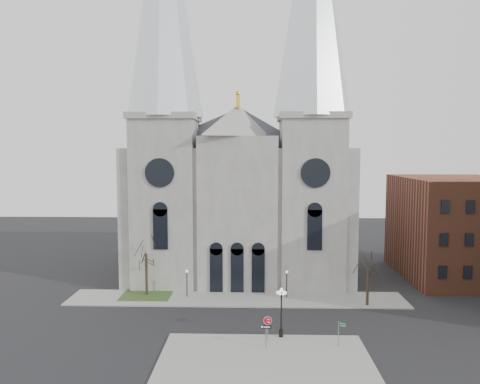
{
  "coord_description": "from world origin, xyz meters",
  "views": [
    {
      "loc": [
        1.99,
        -43.4,
        17.63
      ],
      "look_at": [
        0.5,
        8.0,
        13.13
      ],
      "focal_mm": 35.0,
      "sensor_mm": 36.0,
      "label": 1
    }
  ],
  "objects_px": {
    "globe_lamp": "(281,306)",
    "street_name_sign": "(339,331)",
    "stop_sign": "(268,323)",
    "one_way_sign": "(266,332)"
  },
  "relations": [
    {
      "from": "street_name_sign",
      "to": "one_way_sign",
      "type": "bearing_deg",
      "value": -155.59
    },
    {
      "from": "stop_sign",
      "to": "globe_lamp",
      "type": "relative_size",
      "value": 0.49
    },
    {
      "from": "globe_lamp",
      "to": "street_name_sign",
      "type": "xyz_separation_m",
      "value": [
        5.11,
        -1.96,
        -1.61
      ]
    },
    {
      "from": "globe_lamp",
      "to": "one_way_sign",
      "type": "height_order",
      "value": "globe_lamp"
    },
    {
      "from": "globe_lamp",
      "to": "one_way_sign",
      "type": "xyz_separation_m",
      "value": [
        -1.5,
        -2.45,
        -1.51
      ]
    },
    {
      "from": "stop_sign",
      "to": "street_name_sign",
      "type": "relative_size",
      "value": 1.0
    },
    {
      "from": "one_way_sign",
      "to": "street_name_sign",
      "type": "xyz_separation_m",
      "value": [
        6.61,
        0.48,
        -0.11
      ]
    },
    {
      "from": "stop_sign",
      "to": "street_name_sign",
      "type": "xyz_separation_m",
      "value": [
        6.41,
        -1.11,
        -0.3
      ]
    },
    {
      "from": "street_name_sign",
      "to": "stop_sign",
      "type": "bearing_deg",
      "value": -169.61
    },
    {
      "from": "stop_sign",
      "to": "street_name_sign",
      "type": "distance_m",
      "value": 6.51
    }
  ]
}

